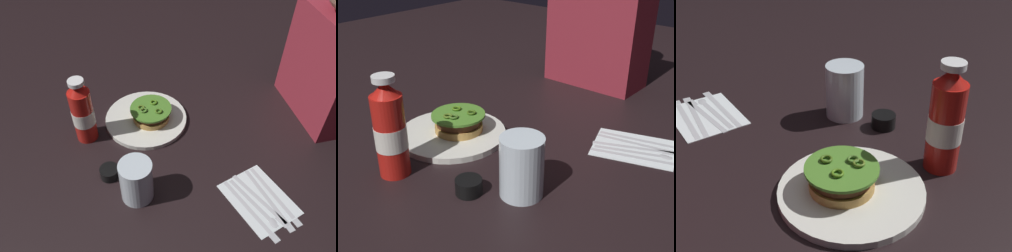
{
  "view_description": "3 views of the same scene",
  "coord_description": "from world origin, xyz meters",
  "views": [
    {
      "loc": [
        0.71,
        -0.12,
        0.82
      ],
      "look_at": [
        -0.03,
        0.04,
        0.06
      ],
      "focal_mm": 37.35,
      "sensor_mm": 36.0,
      "label": 1
    },
    {
      "loc": [
        0.59,
        -0.63,
        0.51
      ],
      "look_at": [
        0.0,
        0.04,
        0.06
      ],
      "focal_mm": 45.14,
      "sensor_mm": 36.0,
      "label": 2
    },
    {
      "loc": [
        -0.71,
        0.18,
        0.52
      ],
      "look_at": [
        -0.03,
        -0.03,
        0.08
      ],
      "focal_mm": 45.99,
      "sensor_mm": 36.0,
      "label": 3
    }
  ],
  "objects": [
    {
      "name": "ground_plane",
      "position": [
        0.0,
        0.0,
        0.0
      ],
      "size": [
        3.0,
        3.0,
        0.0
      ],
      "primitive_type": "plane",
      "color": "black"
    },
    {
      "name": "spoon_utensil",
      "position": [
        0.27,
        0.23,
        0.0
      ],
      "size": [
        0.17,
        0.08,
        0.0
      ],
      "color": "silver",
      "rests_on": "napkin"
    },
    {
      "name": "diner_person",
      "position": [
        -0.06,
        0.57,
        0.23
      ],
      "size": [
        0.3,
        0.16,
        0.52
      ],
      "color": "maroon",
      "rests_on": "ground_plane"
    },
    {
      "name": "table_knife",
      "position": [
        0.25,
        0.29,
        0.0
      ],
      "size": [
        0.21,
        0.07,
        0.0
      ],
      "color": "silver",
      "rests_on": "napkin"
    },
    {
      "name": "ketchup_bottle",
      "position": [
        -0.1,
        -0.2,
        0.1
      ],
      "size": [
        0.07,
        0.07,
        0.22
      ],
      "color": "red",
      "rests_on": "ground_plane"
    },
    {
      "name": "dinner_plate",
      "position": [
        -0.13,
        -0.01,
        0.01
      ],
      "size": [
        0.27,
        0.27,
        0.01
      ],
      "primitive_type": "cylinder",
      "color": "silver",
      "rests_on": "ground_plane"
    },
    {
      "name": "steak_knife",
      "position": [
        0.26,
        0.26,
        0.0
      ],
      "size": [
        0.21,
        0.06,
        0.0
      ],
      "color": "silver",
      "rests_on": "napkin"
    },
    {
      "name": "water_glass",
      "position": [
        0.15,
        -0.08,
        0.06
      ],
      "size": [
        0.09,
        0.09,
        0.13
      ],
      "primitive_type": "cylinder",
      "color": "silver",
      "rests_on": "ground_plane"
    },
    {
      "name": "butter_knife",
      "position": [
        0.28,
        0.2,
        0.0
      ],
      "size": [
        0.21,
        0.08,
        0.0
      ],
      "color": "silver",
      "rests_on": "napkin"
    },
    {
      "name": "fork_utensil",
      "position": [
        0.26,
        0.25,
        0.0
      ],
      "size": [
        0.19,
        0.1,
        0.0
      ],
      "color": "silver",
      "rests_on": "napkin"
    },
    {
      "name": "burger_sandwich",
      "position": [
        -0.13,
        0.01,
        0.04
      ],
      "size": [
        0.13,
        0.13,
        0.05
      ],
      "color": "#C39147",
      "rests_on": "dinner_plate"
    },
    {
      "name": "condiment_cup",
      "position": [
        0.07,
        -0.15,
        0.02
      ],
      "size": [
        0.06,
        0.06,
        0.03
      ],
      "primitive_type": "cylinder",
      "color": "black",
      "rests_on": "ground_plane"
    },
    {
      "name": "napkin",
      "position": [
        0.24,
        0.24,
        0.0
      ],
      "size": [
        0.23,
        0.2,
        0.0
      ],
      "primitive_type": "cube",
      "rotation": [
        0.0,
        0.0,
        0.31
      ],
      "color": "white",
      "rests_on": "ground_plane"
    }
  ]
}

